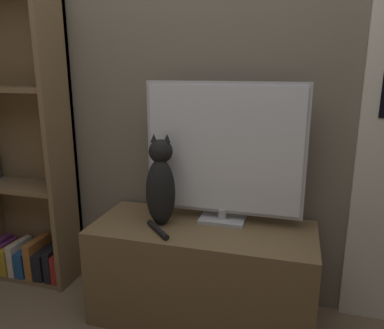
# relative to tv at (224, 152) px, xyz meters

# --- Properties ---
(wall_back) EXTENTS (4.80, 0.05, 2.60)m
(wall_back) POSITION_rel_tv_xyz_m (-0.09, 0.19, 0.38)
(wall_back) COLOR #756B5B
(wall_back) RESTS_ON ground_plane
(tv_stand) EXTENTS (1.17, 0.49, 0.53)m
(tv_stand) POSITION_rel_tv_xyz_m (-0.09, -0.10, -0.65)
(tv_stand) COLOR brown
(tv_stand) RESTS_ON ground_plane
(tv) EXTENTS (0.83, 0.14, 0.74)m
(tv) POSITION_rel_tv_xyz_m (0.00, 0.00, 0.00)
(tv) COLOR #B7B7BC
(tv) RESTS_ON tv_stand
(cat) EXTENTS (0.19, 0.28, 0.48)m
(cat) POSITION_rel_tv_xyz_m (-0.31, -0.12, -0.17)
(cat) COLOR black
(cat) RESTS_ON tv_stand
(bookshelf) EXTENTS (0.63, 0.28, 1.84)m
(bookshelf) POSITION_rel_tv_xyz_m (-1.28, 0.05, -0.15)
(bookshelf) COLOR brown
(bookshelf) RESTS_ON ground_plane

